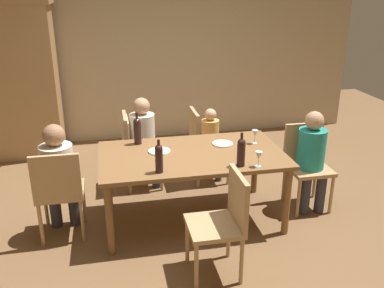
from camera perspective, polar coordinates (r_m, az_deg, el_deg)
The scene contains 20 objects.
ground_plane at distance 4.54m, azimuth 0.00°, elevation -10.10°, with size 10.00×10.00×0.00m, color brown.
rear_room_partition at distance 6.66m, azimuth -4.84°, elevation 12.32°, with size 6.40×0.12×2.70m, color tan.
armoire_cabinet at distance 6.34m, azimuth -22.88°, elevation 7.99°, with size 1.18×0.62×2.18m.
dining_table at distance 4.23m, azimuth 0.00°, elevation -2.24°, with size 1.84×1.06×0.75m.
chair_right_end at distance 4.77m, azimuth 15.29°, elevation -2.08°, with size 0.44×0.44×0.92m.
chair_far_left at distance 5.04m, azimuth -8.11°, elevation 0.44°, with size 0.46×0.44×0.92m.
chair_left_end at distance 4.17m, azimuth -17.65°, elevation -5.80°, with size 0.44×0.44×0.92m.
chair_far_right at distance 5.17m, azimuth 1.53°, elevation 0.49°, with size 0.44×0.44×0.92m.
chair_near at distance 3.53m, azimuth 4.42°, elevation -9.94°, with size 0.44×0.44×0.92m.
person_woman_host at distance 4.64m, azimuth 16.02°, elevation -1.34°, with size 0.30×0.34×1.11m.
person_man_bearded at distance 5.03m, azimuth -6.44°, elevation 1.11°, with size 0.34×0.30×1.11m.
person_man_guest at distance 4.22m, azimuth -17.70°, elevation -3.59°, with size 0.31×0.36×1.14m.
person_child_small at distance 5.19m, azimuth 2.73°, elevation 0.85°, with size 0.25×0.22×0.94m.
wine_bottle_tall_green at distance 3.74m, azimuth -4.52°, elevation -1.85°, with size 0.07×0.07×0.31m.
wine_bottle_dark_red at distance 4.44m, azimuth -7.45°, elevation 1.88°, with size 0.08×0.08×0.35m.
wine_bottle_short_olive at distance 3.89m, azimuth 6.71°, elevation -1.01°, with size 0.08×0.08×0.33m.
wine_glass_near_left at distance 3.91m, azimuth 9.08°, elevation -1.61°, with size 0.07×0.07×0.15m.
wine_glass_centre at distance 4.48m, azimuth 8.57°, elevation 1.37°, with size 0.07×0.07×0.15m.
dinner_plate_host at distance 4.25m, azimuth -4.48°, elevation -0.98°, with size 0.22×0.22×0.01m, color white.
dinner_plate_guest_left at distance 4.45m, azimuth 4.19°, elevation 0.05°, with size 0.22×0.22×0.01m, color silver.
Camera 1 is at (-0.78, -3.81, 2.34)m, focal length 39.17 mm.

